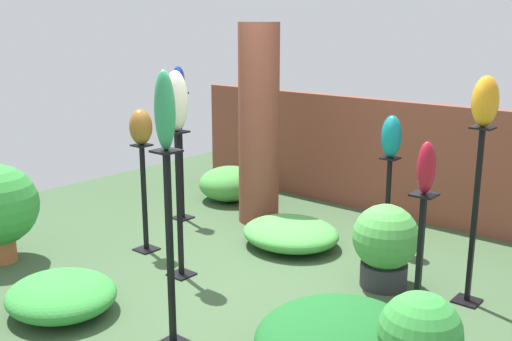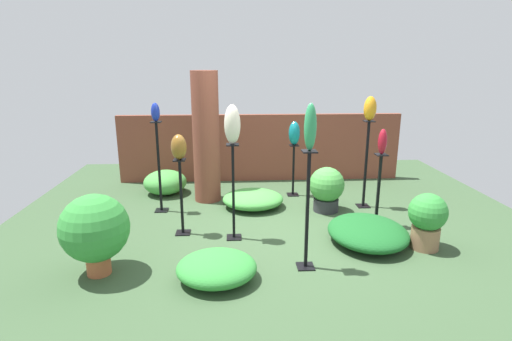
% 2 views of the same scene
% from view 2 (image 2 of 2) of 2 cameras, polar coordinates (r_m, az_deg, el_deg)
% --- Properties ---
extents(ground_plane, '(8.00, 8.00, 0.00)m').
position_cam_2_polar(ground_plane, '(5.83, 2.36, -8.22)').
color(ground_plane, '#385133').
extents(brick_wall_back, '(5.60, 0.12, 1.33)m').
position_cam_2_polar(brick_wall_back, '(8.00, 0.67, 3.27)').
color(brick_wall_back, brown).
rests_on(brick_wall_back, ground).
extents(brick_pillar, '(0.45, 0.45, 2.20)m').
position_cam_2_polar(brick_pillar, '(6.77, -7.15, 4.69)').
color(brick_pillar, brown).
rests_on(brick_pillar, ground).
extents(pedestal_amber, '(0.20, 0.20, 1.43)m').
position_cam_2_polar(pedestal_amber, '(6.71, 15.40, 0.35)').
color(pedestal_amber, black).
rests_on(pedestal_amber, ground).
extents(pedestal_cobalt, '(0.20, 0.20, 1.45)m').
position_cam_2_polar(pedestal_cobalt, '(6.46, -13.66, -0.03)').
color(pedestal_cobalt, black).
rests_on(pedestal_cobalt, ground).
extents(pedestal_bronze, '(0.20, 0.20, 1.07)m').
position_cam_2_polar(pedestal_bronze, '(5.58, -10.59, -4.24)').
color(pedestal_bronze, black).
rests_on(pedestal_bronze, ground).
extents(pedestal_ruby, '(0.20, 0.20, 1.07)m').
position_cam_2_polar(pedestal_ruby, '(6.01, 17.04, -3.20)').
color(pedestal_ruby, black).
rests_on(pedestal_ruby, ground).
extents(pedestal_jade, '(0.20, 0.20, 1.39)m').
position_cam_2_polar(pedestal_jade, '(4.57, 7.32, -6.41)').
color(pedestal_jade, black).
rests_on(pedestal_jade, ground).
extents(pedestal_ivory, '(0.20, 0.20, 1.30)m').
position_cam_2_polar(pedestal_ivory, '(5.31, -3.25, -3.68)').
color(pedestal_ivory, black).
rests_on(pedestal_ivory, ground).
extents(pedestal_teal, '(0.20, 0.20, 0.92)m').
position_cam_2_polar(pedestal_teal, '(7.14, 5.35, -0.32)').
color(pedestal_teal, black).
rests_on(pedestal_teal, ground).
extents(art_vase_amber, '(0.20, 0.19, 0.38)m').
position_cam_2_polar(art_vase_amber, '(6.54, 15.99, 8.51)').
color(art_vase_amber, orange).
rests_on(art_vase_amber, pedestal_amber).
extents(art_vase_cobalt, '(0.13, 0.14, 0.28)m').
position_cam_2_polar(art_vase_cobalt, '(6.29, -14.18, 8.09)').
color(art_vase_cobalt, '#192D9E').
rests_on(art_vase_cobalt, pedestal_cobalt).
extents(art_vase_bronze, '(0.21, 0.22, 0.34)m').
position_cam_2_polar(art_vase_bronze, '(5.38, -10.98, 3.32)').
color(art_vase_bronze, brown).
rests_on(art_vase_bronze, pedestal_bronze).
extents(art_vase_ruby, '(0.12, 0.13, 0.36)m').
position_cam_2_polar(art_vase_ruby, '(5.82, 17.62, 3.95)').
color(art_vase_ruby, maroon).
rests_on(art_vase_ruby, pedestal_ruby).
extents(art_vase_jade, '(0.13, 0.14, 0.51)m').
position_cam_2_polar(art_vase_jade, '(4.30, 7.77, 6.17)').
color(art_vase_jade, '#2D9356').
rests_on(art_vase_jade, pedestal_jade).
extents(art_vase_ivory, '(0.21, 0.20, 0.50)m').
position_cam_2_polar(art_vase_ivory, '(5.08, -3.41, 6.58)').
color(art_vase_ivory, beige).
rests_on(art_vase_ivory, pedestal_ivory).
extents(art_vase_teal, '(0.20, 0.19, 0.41)m').
position_cam_2_polar(art_vase_teal, '(6.98, 5.49, 5.32)').
color(art_vase_teal, '#0F727A').
rests_on(art_vase_teal, pedestal_teal).
extents(potted_plant_mid_right, '(0.48, 0.48, 0.73)m').
position_cam_2_polar(potted_plant_mid_right, '(5.52, 23.26, -6.31)').
color(potted_plant_mid_right, '#936B4C').
rests_on(potted_plant_mid_right, ground).
extents(potted_plant_mid_left, '(0.56, 0.56, 0.72)m').
position_cam_2_polar(potted_plant_mid_left, '(6.45, 10.06, -2.44)').
color(potted_plant_mid_left, '#2D2D33').
rests_on(potted_plant_mid_left, ground).
extents(potted_plant_near_pillar, '(0.76, 0.76, 0.93)m').
position_cam_2_polar(potted_plant_near_pillar, '(4.78, -22.04, -7.79)').
color(potted_plant_near_pillar, '#B25B38').
rests_on(potted_plant_near_pillar, ground).
extents(foliage_bed_east, '(0.77, 0.79, 0.43)m').
position_cam_2_polar(foliage_bed_east, '(7.44, -12.85, -1.64)').
color(foliage_bed_east, '#479942').
rests_on(foliage_bed_east, ground).
extents(foliage_bed_west, '(0.88, 0.82, 0.29)m').
position_cam_2_polar(foliage_bed_west, '(4.51, -5.64, -13.66)').
color(foliage_bed_west, '#338C38').
rests_on(foliage_bed_west, ground).
extents(foliage_bed_center, '(1.00, 0.89, 0.28)m').
position_cam_2_polar(foliage_bed_center, '(6.59, -0.43, -4.10)').
color(foliage_bed_center, '#479942').
rests_on(foliage_bed_center, ground).
extents(foliage_bed_rear, '(1.04, 1.18, 0.30)m').
position_cam_2_polar(foliage_bed_rear, '(5.54, 15.66, -8.44)').
color(foliage_bed_rear, '#195923').
rests_on(foliage_bed_rear, ground).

